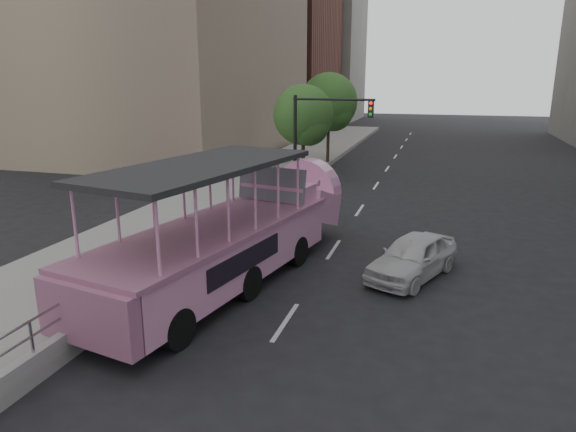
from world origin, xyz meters
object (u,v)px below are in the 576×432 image
at_px(street_tree_near, 305,117).
at_px(street_tree_far, 330,104).
at_px(parking_sign, 271,175).
at_px(traffic_signal, 317,129).
at_px(duck_boat, 236,233).
at_px(car, 413,257).

height_order(street_tree_near, street_tree_far, street_tree_far).
relative_size(street_tree_near, street_tree_far, 0.89).
xyz_separation_m(parking_sign, street_tree_far, (-0.10, 13.07, 2.63)).
distance_m(parking_sign, street_tree_near, 7.40).
height_order(traffic_signal, street_tree_far, street_tree_far).
bearing_deg(street_tree_far, parking_sign, -89.54).
relative_size(parking_sign, street_tree_far, 0.41).
relative_size(duck_boat, street_tree_far, 1.82).
relative_size(parking_sign, street_tree_near, 0.46).
height_order(duck_boat, traffic_signal, traffic_signal).
height_order(car, street_tree_far, street_tree_far).
bearing_deg(duck_boat, street_tree_near, 97.14).
height_order(parking_sign, street_tree_far, street_tree_far).
distance_m(duck_boat, street_tree_far, 21.62).
bearing_deg(car, street_tree_near, 140.36).
xyz_separation_m(parking_sign, street_tree_near, (-0.30, 7.07, 2.15)).
xyz_separation_m(duck_boat, car, (5.27, 1.53, -0.74)).
bearing_deg(street_tree_near, parking_sign, -87.54).
bearing_deg(car, traffic_signal, 141.16).
xyz_separation_m(street_tree_near, street_tree_far, (0.20, 6.00, 0.49)).
xyz_separation_m(car, traffic_signal, (-5.59, 10.40, 2.83)).
bearing_deg(parking_sign, duck_boat, -78.93).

